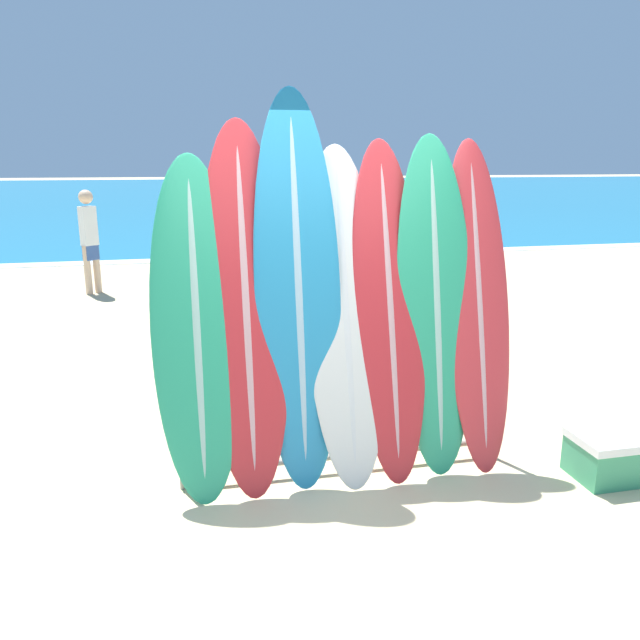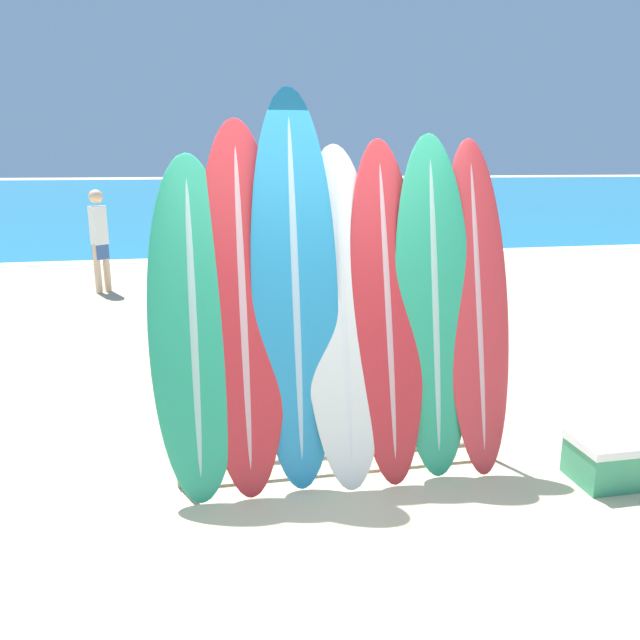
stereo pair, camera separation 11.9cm
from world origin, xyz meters
TOP-DOWN VIEW (x-y plane):
  - ground_plane at (0.00, 0.00)m, footprint 160.00×160.00m
  - ocean_water at (0.00, 39.93)m, footprint 120.00×60.00m
  - surfboard_rack at (0.14, 0.46)m, footprint 2.32×0.04m
  - surfboard_slot_0 at (-0.85, 0.49)m, footprint 0.59×0.63m
  - surfboard_slot_1 at (-0.53, 0.52)m, footprint 0.57×0.68m
  - surfboard_slot_2 at (-0.17, 0.52)m, footprint 0.59×0.58m
  - surfboard_slot_3 at (0.15, 0.51)m, footprint 0.57×0.74m
  - surfboard_slot_4 at (0.46, 0.50)m, footprint 0.52×0.72m
  - surfboard_slot_5 at (0.80, 0.49)m, footprint 0.57×0.56m
  - surfboard_slot_6 at (1.13, 0.50)m, footprint 0.48×0.68m
  - person_near_water at (1.98, 9.20)m, footprint 0.26×0.21m
  - person_mid_beach at (1.60, 8.36)m, footprint 0.26×0.21m
  - person_far_left at (-2.39, 7.37)m, footprint 0.29×0.28m
  - person_far_right at (0.07, 5.70)m, footprint 0.31×0.29m
  - cooler_box at (1.92, -0.03)m, footprint 0.47×0.41m

SIDE VIEW (x-z plane):
  - ground_plane at x=0.00m, z-range 0.00..0.00m
  - ocean_water at x=0.00m, z-range 0.00..0.01m
  - cooler_box at x=1.92m, z-range 0.00..0.33m
  - surfboard_rack at x=0.14m, z-range 0.04..0.94m
  - person_near_water at x=1.98m, z-range 0.07..1.60m
  - person_mid_beach at x=1.60m, z-range 0.07..1.64m
  - person_far_left at x=-2.39m, z-range 0.08..1.79m
  - person_far_right at x=0.07m, z-range 0.08..1.88m
  - surfboard_slot_0 at x=-0.85m, z-range 0.00..2.24m
  - surfboard_slot_3 at x=0.15m, z-range 0.00..2.30m
  - surfboard_slot_4 at x=0.46m, z-range 0.00..2.34m
  - surfboard_slot_6 at x=1.13m, z-range 0.00..2.34m
  - surfboard_slot_5 at x=0.80m, z-range 0.00..2.37m
  - surfboard_slot_1 at x=-0.53m, z-range 0.00..2.46m
  - surfboard_slot_2 at x=-0.17m, z-range 0.00..2.66m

